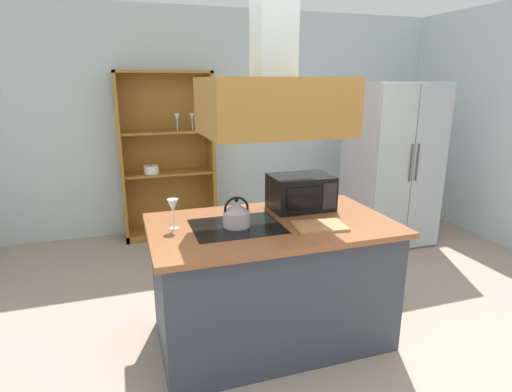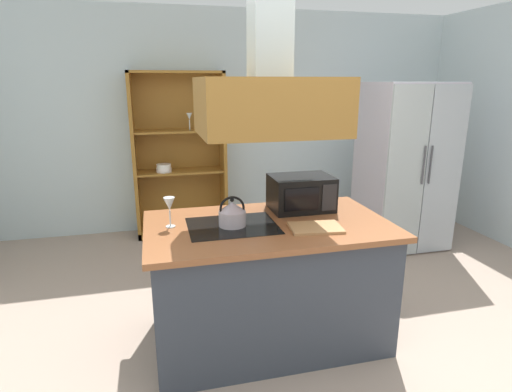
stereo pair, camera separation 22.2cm
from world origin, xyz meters
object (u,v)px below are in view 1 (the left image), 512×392
Objects in this scene: kettle at (237,214)px; microwave at (301,192)px; refrigerator at (391,164)px; dish_cabinet at (167,165)px; cutting_board at (320,226)px; wine_glass_on_counter at (173,207)px.

microwave is (0.58, 0.25, 0.04)m from kettle.
dish_cabinet is (-2.44, 1.04, -0.05)m from refrigerator.
refrigerator is 2.67m from kettle.
dish_cabinet reaches higher than cutting_board.
cutting_board is 0.99m from wine_glass_on_counter.
dish_cabinet is 5.78× the size of cutting_board.
dish_cabinet is at bearing 109.07° from microwave.
microwave reaches higher than wine_glass_on_counter.
microwave is at bearing 23.26° from kettle.
refrigerator is 2.05m from microwave.
kettle is at bearing -11.74° from wine_glass_on_counter.
microwave is at bearing -70.93° from dish_cabinet.
wine_glass_on_counter is (-0.99, -0.16, 0.02)m from microwave.
microwave is 1.00m from wine_glass_on_counter.
kettle is 1.01× the size of wine_glass_on_counter.
microwave is (0.05, 0.44, 0.12)m from cutting_board.
refrigerator is 2.65m from dish_cabinet.
refrigerator is at bearing 32.43° from kettle.
microwave is at bearing 83.07° from cutting_board.
microwave is 2.23× the size of wine_glass_on_counter.
microwave is at bearing -144.75° from refrigerator.
refrigerator reaches higher than wine_glass_on_counter.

